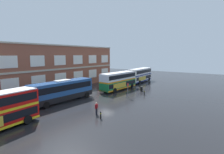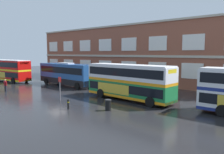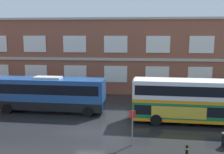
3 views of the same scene
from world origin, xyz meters
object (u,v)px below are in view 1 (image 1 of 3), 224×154
object	(u,v)px
double_decker_middle	(119,81)
touring_coach	(63,91)
safety_bollard_west	(101,115)
safety_bollard_east	(144,93)
double_decker_far	(140,75)
station_litter_bin	(142,89)
waiting_passenger	(96,108)
bus_stand_flag	(128,89)

from	to	relation	value
double_decker_middle	touring_coach	size ratio (longest dim) A/B	0.92
safety_bollard_west	safety_bollard_east	distance (m)	15.58
double_decker_far	safety_bollard_west	distance (m)	32.17
station_litter_bin	double_decker_far	bearing A→B (deg)	27.14
touring_coach	waiting_passenger	size ratio (longest dim) A/B	7.11
waiting_passenger	bus_stand_flag	distance (m)	11.01
bus_stand_flag	double_decker_far	bearing A→B (deg)	19.12
safety_bollard_east	bus_stand_flag	bearing A→B (deg)	154.68
touring_coach	safety_bollard_west	size ratio (longest dim) A/B	12.72
double_decker_far	safety_bollard_west	bearing A→B (deg)	-163.03
bus_stand_flag	station_litter_bin	size ratio (longest dim) A/B	2.62
waiting_passenger	double_decker_far	bearing A→B (deg)	14.81
bus_stand_flag	safety_bollard_east	xyz separation A→B (m)	(3.70, -1.75, -1.14)
bus_stand_flag	station_litter_bin	distance (m)	7.01
double_decker_middle	station_litter_bin	size ratio (longest dim) A/B	10.78
touring_coach	station_litter_bin	xyz separation A→B (m)	(15.97, -7.40, -1.39)
touring_coach	waiting_passenger	xyz separation A→B (m)	(-1.84, -9.14, -0.98)
touring_coach	safety_bollard_east	distance (m)	16.00
safety_bollard_east	double_decker_middle	bearing A→B (deg)	76.50
double_decker_middle	touring_coach	bearing A→B (deg)	171.19
double_decker_far	bus_stand_flag	bearing A→B (deg)	-160.88
double_decker_middle	safety_bollard_east	world-z (taller)	double_decker_middle
double_decker_middle	waiting_passenger	bearing A→B (deg)	-157.15
double_decker_middle	touring_coach	xyz separation A→B (m)	(-14.51, 2.25, -0.24)
double_decker_middle	bus_stand_flag	distance (m)	7.80
touring_coach	waiting_passenger	distance (m)	9.37
bus_stand_flag	safety_bollard_east	distance (m)	4.25
double_decker_far	bus_stand_flag	distance (m)	19.99
double_decker_middle	touring_coach	distance (m)	14.69
station_litter_bin	safety_bollard_east	distance (m)	3.87
double_decker_far	bus_stand_flag	size ratio (longest dim) A/B	4.10
safety_bollard_east	double_decker_far	bearing A→B (deg)	28.64
double_decker_far	safety_bollard_east	world-z (taller)	double_decker_far
double_decker_middle	station_litter_bin	distance (m)	5.60
waiting_passenger	safety_bollard_west	world-z (taller)	waiting_passenger
double_decker_far	touring_coach	size ratio (longest dim) A/B	0.92
bus_stand_flag	station_litter_bin	world-z (taller)	bus_stand_flag
double_decker_middle	station_litter_bin	bearing A→B (deg)	-74.22
station_litter_bin	safety_bollard_west	world-z (taller)	station_litter_bin
double_decker_middle	bus_stand_flag	size ratio (longest dim) A/B	4.11
waiting_passenger	station_litter_bin	bearing A→B (deg)	5.57
bus_stand_flag	safety_bollard_east	bearing A→B (deg)	-25.32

